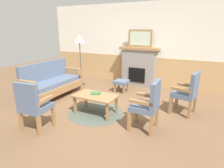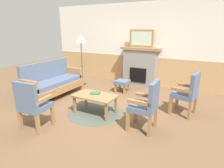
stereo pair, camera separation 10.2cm
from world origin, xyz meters
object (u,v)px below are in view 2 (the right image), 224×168
(framed_picture, at_px, (141,39))
(book_on_table, at_px, (95,93))
(coffee_table, at_px, (95,97))
(armchair_near_fireplace, at_px, (147,104))
(fireplace, at_px, (140,66))
(couch, at_px, (53,83))
(footstool, at_px, (122,83))
(floor_lamp_by_couch, at_px, (81,42))
(armchair_front_left, at_px, (32,104))
(armchair_by_window_left, at_px, (188,92))

(framed_picture, distance_m, book_on_table, 2.77)
(coffee_table, relative_size, armchair_near_fireplace, 0.98)
(fireplace, height_order, couch, fireplace)
(footstool, distance_m, floor_lamp_by_couch, 1.94)
(floor_lamp_by_couch, bearing_deg, armchair_front_left, -70.38)
(coffee_table, relative_size, armchair_front_left, 0.98)
(couch, xyz_separation_m, footstool, (1.57, 1.27, -0.11))
(coffee_table, bearing_deg, armchair_by_window_left, 26.28)
(fireplace, relative_size, book_on_table, 6.03)
(fireplace, bearing_deg, book_on_table, -93.34)
(framed_picture, distance_m, footstool, 1.61)
(couch, distance_m, armchair_front_left, 1.89)
(framed_picture, xyz_separation_m, coffee_table, (-0.10, -2.62, -1.17))
(armchair_front_left, distance_m, floor_lamp_by_couch, 3.22)
(couch, relative_size, floor_lamp_by_couch, 1.07)
(couch, distance_m, coffee_table, 1.72)
(book_on_table, bearing_deg, fireplace, 86.66)
(coffee_table, relative_size, book_on_table, 4.45)
(armchair_near_fireplace, distance_m, armchair_front_left, 2.13)
(coffee_table, relative_size, floor_lamp_by_couch, 0.57)
(fireplace, relative_size, armchair_near_fireplace, 1.33)
(couch, bearing_deg, armchair_front_left, -55.93)
(couch, height_order, armchair_front_left, same)
(armchair_by_window_left, distance_m, floor_lamp_by_couch, 3.71)
(armchair_front_left, relative_size, floor_lamp_by_couch, 0.58)
(fireplace, relative_size, couch, 0.72)
(fireplace, bearing_deg, armchair_by_window_left, -44.46)
(armchair_near_fireplace, bearing_deg, coffee_table, 172.71)
(book_on_table, distance_m, footstool, 1.59)
(coffee_table, bearing_deg, floor_lamp_by_couch, 133.73)
(coffee_table, height_order, armchair_by_window_left, armchair_by_window_left)
(fireplace, xyz_separation_m, armchair_by_window_left, (1.74, -1.71, -0.11))
(framed_picture, xyz_separation_m, footstool, (-0.21, -0.96, -1.28))
(fireplace, bearing_deg, couch, -128.62)
(armchair_by_window_left, bearing_deg, book_on_table, -156.37)
(framed_picture, bearing_deg, armchair_by_window_left, -44.46)
(armchair_by_window_left, xyz_separation_m, floor_lamp_by_couch, (-3.50, 0.82, 0.91))
(coffee_table, bearing_deg, fireplace, 87.79)
(framed_picture, xyz_separation_m, book_on_table, (-0.15, -2.54, -1.10))
(armchair_by_window_left, bearing_deg, armchair_front_left, -139.79)
(armchair_near_fireplace, xyz_separation_m, floor_lamp_by_couch, (-2.91, 1.89, 0.91))
(couch, relative_size, book_on_table, 8.35)
(book_on_table, height_order, footstool, book_on_table)
(framed_picture, bearing_deg, footstool, -102.35)
(fireplace, relative_size, armchair_by_window_left, 1.33)
(couch, bearing_deg, fireplace, 51.38)
(fireplace, distance_m, armchair_by_window_left, 2.44)
(book_on_table, xyz_separation_m, floor_lamp_by_couch, (-1.61, 1.65, 1.00))
(book_on_table, bearing_deg, couch, 169.30)
(framed_picture, bearing_deg, fireplace, -90.00)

